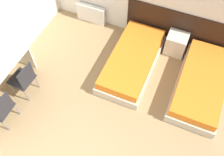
# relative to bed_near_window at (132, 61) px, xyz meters

# --- Properties ---
(headboard_panel) EXTENTS (2.57, 0.03, 0.95)m
(headboard_panel) POSITION_rel_bed_near_window_xyz_m (0.76, 1.04, 0.28)
(headboard_panel) COLOR black
(headboard_panel) RESTS_ON ground_plane
(bed_near_window) EXTENTS (0.96, 2.02, 0.40)m
(bed_near_window) POSITION_rel_bed_near_window_xyz_m (0.00, 0.00, 0.00)
(bed_near_window) COLOR beige
(bed_near_window) RESTS_ON ground_plane
(bed_near_door) EXTENTS (0.96, 2.02, 0.40)m
(bed_near_door) POSITION_rel_bed_near_window_xyz_m (1.51, 0.00, 0.00)
(bed_near_door) COLOR beige
(bed_near_door) RESTS_ON ground_plane
(nightstand) EXTENTS (0.45, 0.40, 0.51)m
(nightstand) POSITION_rel_bed_near_window_xyz_m (0.76, 0.81, 0.06)
(nightstand) COLOR beige
(nightstand) RESTS_ON ground_plane
(radiator) EXTENTS (0.75, 0.12, 0.49)m
(radiator) POSITION_rel_bed_near_window_xyz_m (-1.47, 0.96, 0.05)
(radiator) COLOR silver
(radiator) RESTS_ON ground_plane
(chair_near_laptop) EXTENTS (0.44, 0.44, 0.87)m
(chair_near_laptop) POSITION_rel_bed_near_window_xyz_m (-1.74, -1.47, 0.30)
(chair_near_laptop) COLOR #232328
(chair_near_laptop) RESTS_ON ground_plane
(chair_near_notebook) EXTENTS (0.42, 0.42, 0.87)m
(chair_near_notebook) POSITION_rel_bed_near_window_xyz_m (-1.74, -2.17, 0.30)
(chair_near_notebook) COLOR #232328
(chair_near_notebook) RESTS_ON ground_plane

